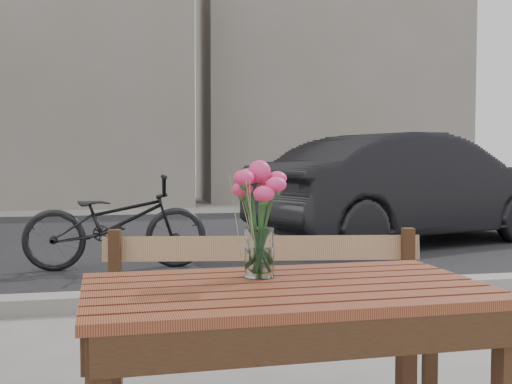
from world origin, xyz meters
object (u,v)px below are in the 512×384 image
Objects in this scene: parked_car at (411,189)px; main_table at (286,325)px; bicycle at (116,222)px; main_vase at (259,205)px.

main_table is at bearing 134.92° from parked_car.
parked_car reaches higher than main_table.
parked_car is 3.99m from bicycle.
main_table is 3.26× the size of main_vase.
main_vase is 6.69m from parked_car.
main_vase is 4.60m from bicycle.
parked_car is 2.39× the size of bicycle.
bicycle is (-0.45, 4.55, -0.49)m from main_vase.
main_vase is at bearing 133.97° from parked_car.
parked_car is at bearing -71.29° from bicycle.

